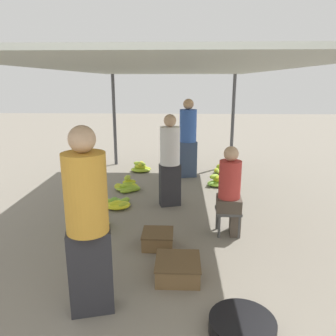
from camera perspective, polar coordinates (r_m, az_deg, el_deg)
name	(u,v)px	position (r m, az deg, el deg)	size (l,w,h in m)	color
canopy_post_back_left	(114,121)	(8.41, -9.31, 8.14)	(0.08, 0.08, 2.26)	#4C4C51
canopy_post_back_right	(233,121)	(8.34, 11.20, 8.00)	(0.08, 0.08, 2.26)	#4C4C51
canopy_tarp	(169,68)	(5.12, 0.10, 16.95)	(3.35, 6.55, 0.04)	#9EA399
vendor_foreground	(88,221)	(2.99, -13.84, -8.93)	(0.45, 0.45, 1.75)	#2D2D33
stool	(228,214)	(4.70, 10.42, -7.91)	(0.34, 0.34, 0.36)	#4C4C4C
vendor_seated	(231,190)	(4.58, 10.84, -3.81)	(0.37, 0.37, 1.26)	#4C4238
basin_black	(242,326)	(3.17, 12.77, -25.30)	(0.57, 0.57, 0.13)	black
banana_pile_left_0	(95,220)	(4.95, -12.66, -8.88)	(0.51, 0.48, 0.33)	yellow
banana_pile_left_1	(141,167)	(7.83, -4.72, 0.15)	(0.49, 0.42, 0.24)	#ABC92D
banana_pile_left_2	(117,204)	(5.70, -8.87, -6.16)	(0.51, 0.51, 0.15)	#74B337
banana_pile_left_3	(128,186)	(6.50, -7.01, -3.21)	(0.57, 0.53, 0.31)	yellow
banana_pile_right_0	(218,182)	(6.80, 8.76, -2.38)	(0.47, 0.45, 0.25)	#96C031
banana_pile_right_1	(221,170)	(7.74, 9.30, -0.38)	(0.44, 0.38, 0.23)	#AECA2D
crate_near	(158,239)	(4.37, -1.80, -12.26)	(0.40, 0.40, 0.20)	brown
crate_mid	(178,269)	(3.75, 1.72, -17.12)	(0.49, 0.49, 0.21)	brown
shopper_walking_mid	(170,159)	(5.51, 0.34, 1.51)	(0.41, 0.41, 1.57)	#2D2D33
shopper_walking_far	(188,137)	(7.22, 3.49, 5.35)	(0.44, 0.44, 1.73)	#384766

